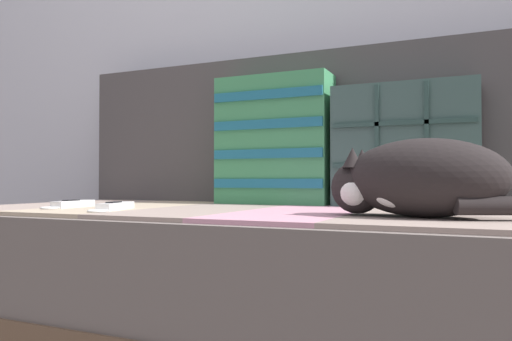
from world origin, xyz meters
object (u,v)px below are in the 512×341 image
(throw_pillow_quilted, at_px, (405,146))
(throw_pillow_striped, at_px, (274,140))
(game_remote_near, at_px, (115,206))
(sleeping_cat, at_px, (413,180))
(couch, at_px, (264,282))
(game_remote_far, at_px, (72,204))

(throw_pillow_quilted, distance_m, throw_pillow_striped, 0.40)
(game_remote_near, bearing_deg, throw_pillow_quilted, 35.24)
(sleeping_cat, bearing_deg, throw_pillow_quilted, 99.81)
(couch, bearing_deg, sleeping_cat, -24.53)
(throw_pillow_quilted, bearing_deg, sleeping_cat, -80.19)
(couch, bearing_deg, game_remote_far, -159.86)
(throw_pillow_striped, xyz_separation_m, game_remote_near, (-0.25, -0.46, -0.19))
(couch, distance_m, throw_pillow_quilted, 0.55)
(throw_pillow_striped, relative_size, sleeping_cat, 1.01)
(throw_pillow_striped, relative_size, game_remote_far, 2.05)
(couch, relative_size, throw_pillow_striped, 4.27)
(throw_pillow_quilted, xyz_separation_m, sleeping_cat, (0.07, -0.41, -0.10))
(sleeping_cat, height_order, game_remote_far, sleeping_cat)
(throw_pillow_quilted, height_order, game_remote_far, throw_pillow_quilted)
(couch, relative_size, game_remote_near, 8.36)
(throw_pillow_quilted, bearing_deg, game_remote_near, -144.76)
(sleeping_cat, distance_m, game_remote_near, 0.73)
(throw_pillow_striped, height_order, game_remote_far, throw_pillow_striped)
(throw_pillow_quilted, bearing_deg, game_remote_far, -153.97)
(couch, bearing_deg, throw_pillow_quilted, 33.82)
(throw_pillow_quilted, relative_size, game_remote_far, 2.03)
(throw_pillow_striped, bearing_deg, couch, -74.42)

